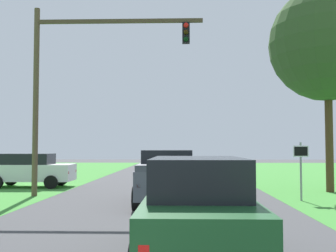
{
  "coord_description": "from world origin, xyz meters",
  "views": [
    {
      "loc": [
        0.81,
        -1.8,
        2.1
      ],
      "look_at": [
        0.21,
        17.11,
        3.06
      ],
      "focal_mm": 44.54,
      "sensor_mm": 36.0,
      "label": 1
    }
  ],
  "objects": [
    {
      "name": "crossing_suv_far",
      "position": [
        -7.19,
        19.94,
        0.93
      ],
      "size": [
        4.5,
        2.16,
        1.76
      ],
      "color": "silver",
      "rests_on": "ground_plane"
    },
    {
      "name": "pickup_truck_lead",
      "position": [
        0.3,
        13.54,
        1.02
      ],
      "size": [
        2.28,
        5.38,
        1.99
      ],
      "color": "#4C515B",
      "rests_on": "ground_plane"
    },
    {
      "name": "keep_moving_sign",
      "position": [
        5.51,
        14.75,
        1.47
      ],
      "size": [
        0.6,
        0.09,
        2.29
      ],
      "color": "gray",
      "rests_on": "ground_plane"
    },
    {
      "name": "oak_tree_right",
      "position": [
        7.77,
        18.0,
        7.02
      ],
      "size": [
        5.49,
        5.49,
        9.78
      ],
      "color": "#4C351E",
      "rests_on": "ground_plane"
    },
    {
      "name": "ground_plane",
      "position": [
        0.0,
        9.01,
        0.0
      ],
      "size": [
        120.0,
        120.0,
        0.0
      ],
      "primitive_type": "plane",
      "color": "#424244"
    },
    {
      "name": "traffic_light",
      "position": [
        -3.67,
        15.98,
        5.36
      ],
      "size": [
        7.37,
        0.4,
        8.18
      ],
      "color": "brown",
      "rests_on": "ground_plane"
    },
    {
      "name": "red_suv_near",
      "position": [
        1.11,
        5.94,
        1.0
      ],
      "size": [
        2.14,
        4.91,
        1.9
      ],
      "color": "#194C23",
      "rests_on": "ground_plane"
    }
  ]
}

